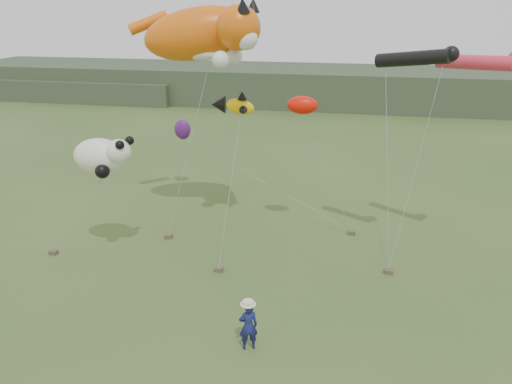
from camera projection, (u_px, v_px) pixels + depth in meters
The scene contains 9 objects.
ground at pixel (239, 327), 18.00m from camera, with size 120.00×120.00×0.00m, color #385123.
headland at pixel (301, 86), 58.89m from camera, with size 90.00×13.00×4.00m.
festival_attendant at pixel (248, 326), 16.61m from camera, with size 0.64×0.42×1.76m, color navy.
sandbag_anchors at pixel (235, 251), 23.36m from camera, with size 15.62×5.29×0.18m.
cat_kite at pixel (207, 33), 22.92m from camera, with size 7.01×3.84×3.21m.
fish_kite at pixel (232, 105), 24.23m from camera, with size 2.37×1.55×1.23m.
tube_kites at pixel (453, 60), 20.36m from camera, with size 5.88×3.28×1.13m.
panda_kite at pixel (103, 156), 21.63m from camera, with size 2.78×1.80×1.73m.
misc_kites at pixel (241, 118), 26.21m from camera, with size 9.01×5.87×3.75m.
Camera 1 is at (3.67, -14.70, 10.91)m, focal length 35.00 mm.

